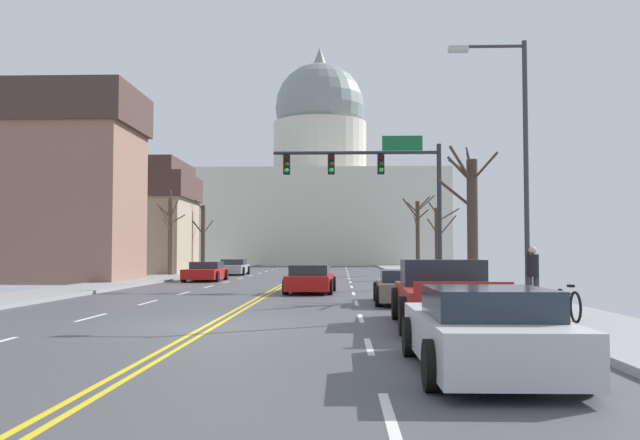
{
  "coord_description": "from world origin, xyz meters",
  "views": [
    {
      "loc": [
        3.0,
        -15.71,
        1.71
      ],
      "look_at": [
        1.35,
        36.9,
        4.17
      ],
      "focal_mm": 38.25,
      "sensor_mm": 36.0,
      "label": 1
    }
  ],
  "objects": [
    {
      "name": "sedan_near_01",
      "position": [
        5.1,
        6.92,
        0.53
      ],
      "size": [
        2.11,
        4.5,
        1.11
      ],
      "color": "#6B6056",
      "rests_on": "ground"
    },
    {
      "name": "signal_gantry",
      "position": [
        4.82,
        16.25,
        5.22
      ],
      "size": [
        7.91,
        0.41,
        7.04
      ],
      "color": "#28282D",
      "rests_on": "ground"
    },
    {
      "name": "flank_building_03",
      "position": [
        -15.45,
        35.48,
        3.82
      ],
      "size": [
        14.34,
        7.64,
        7.52
      ],
      "color": "tan",
      "rests_on": "ground"
    },
    {
      "name": "sedan_near_03",
      "position": [
        5.02,
        -5.93,
        0.57
      ],
      "size": [
        2.03,
        4.58,
        1.21
      ],
      "color": "silver",
      "rests_on": "ground"
    },
    {
      "name": "bare_tree_01",
      "position": [
        -8.76,
        30.86,
        2.91
      ],
      "size": [
        2.07,
        1.95,
        5.73
      ],
      "color": "brown",
      "rests_on": "ground"
    },
    {
      "name": "sedan_oncoming_00",
      "position": [
        -4.95,
        24.08,
        0.53
      ],
      "size": [
        2.12,
        4.67,
        1.12
      ],
      "color": "#B71414",
      "rests_on": "ground"
    },
    {
      "name": "bare_tree_03",
      "position": [
        -7.83,
        37.2,
        2.83
      ],
      "size": [
        1.78,
        1.77,
        5.61
      ],
      "color": "#423328",
      "rests_on": "ground"
    },
    {
      "name": "bicycle_parked",
      "position": [
        8.22,
        0.23,
        0.49
      ],
      "size": [
        0.12,
        1.77,
        0.85
      ],
      "color": "black",
      "rests_on": "ground"
    },
    {
      "name": "street_lamp_right",
      "position": [
        7.91,
        3.5,
        4.62
      ],
      "size": [
        2.22,
        0.24,
        7.54
      ],
      "color": "#333338",
      "rests_on": "ground"
    },
    {
      "name": "sedan_oncoming_01",
      "position": [
        -5.0,
        34.6,
        0.55
      ],
      "size": [
        2.1,
        4.66,
        1.15
      ],
      "color": "#9EA3A8",
      "rests_on": "ground"
    },
    {
      "name": "bare_tree_04",
      "position": [
        8.64,
        34.74,
        3.09
      ],
      "size": [
        2.39,
        2.12,
        5.73
      ],
      "color": "#423328",
      "rests_on": "ground"
    },
    {
      "name": "ground",
      "position": [
        0.0,
        -0.0,
        0.02
      ],
      "size": [
        20.0,
        180.0,
        0.2
      ],
      "color": "#4A4A4F"
    },
    {
      "name": "bare_tree_02",
      "position": [
        7.77,
        9.32,
        2.83
      ],
      "size": [
        1.81,
        2.45,
        5.33
      ],
      "color": "#423328",
      "rests_on": "ground"
    },
    {
      "name": "bare_tree_00",
      "position": [
        8.97,
        26.58,
        2.41
      ],
      "size": [
        1.71,
        2.38,
        4.76
      ],
      "color": "#423328",
      "rests_on": "ground"
    },
    {
      "name": "flank_building_02",
      "position": [
        -16.07,
        46.59,
        5.07
      ],
      "size": [
        9.09,
        9.7,
        10.03
      ],
      "color": "#B2A38E",
      "rests_on": "ground"
    },
    {
      "name": "sedan_near_00",
      "position": [
        1.71,
        12.62,
        0.54
      ],
      "size": [
        2.11,
        4.34,
        1.17
      ],
      "color": "#B71414",
      "rests_on": "ground"
    },
    {
      "name": "pedestrian_00",
      "position": [
        8.32,
        3.41,
        1.1
      ],
      "size": [
        0.35,
        0.34,
        1.72
      ],
      "color": "#33333D",
      "rests_on": "ground"
    },
    {
      "name": "pickup_truck_near_02",
      "position": [
        5.38,
        0.06,
        0.69
      ],
      "size": [
        2.43,
        5.59,
        1.52
      ],
      "color": "maroon",
      "rests_on": "ground"
    },
    {
      "name": "capitol_building",
      "position": [
        0.0,
        78.87,
        9.47
      ],
      "size": [
        33.03,
        23.68,
        30.5
      ],
      "color": "beige",
      "rests_on": "ground"
    },
    {
      "name": "flank_building_00",
      "position": [
        -15.68,
        22.03,
        5.51
      ],
      "size": [
        14.36,
        6.52,
        10.88
      ],
      "color": "#8C6656",
      "rests_on": "ground"
    }
  ]
}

